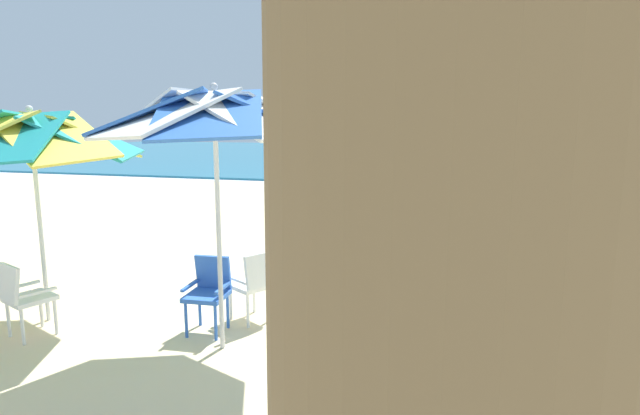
{
  "coord_description": "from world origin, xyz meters",
  "views": [
    {
      "loc": [
        -1.11,
        -7.87,
        2.38
      ],
      "look_at": [
        -3.34,
        -0.01,
        1.0
      ],
      "focal_mm": 28.16,
      "sensor_mm": 36.0,
      "label": 1
    }
  ],
  "objects_px": {
    "plastic_chair_5": "(23,295)",
    "sun_lounger_2": "(393,226)",
    "plastic_chair_4": "(209,289)",
    "beachgoer_seated": "(491,184)",
    "sun_lounger_1": "(550,231)",
    "plastic_chair_0": "(437,312)",
    "beach_umbrella_1": "(215,117)",
    "plastic_chair_1": "(523,289)",
    "cooler_box": "(521,303)",
    "sun_lounger_3": "(365,221)",
    "beach_umbrella_0": "(517,140)",
    "plastic_chair_3": "(254,282)",
    "beach_umbrella_2": "(32,138)",
    "plastic_chair_2": "(566,303)"
  },
  "relations": [
    {
      "from": "sun_lounger_2",
      "to": "sun_lounger_3",
      "type": "distance_m",
      "value": 0.75
    },
    {
      "from": "beach_umbrella_0",
      "to": "cooler_box",
      "type": "height_order",
      "value": "beach_umbrella_0"
    },
    {
      "from": "plastic_chair_3",
      "to": "beach_umbrella_2",
      "type": "height_order",
      "value": "beach_umbrella_2"
    },
    {
      "from": "plastic_chair_0",
      "to": "sun_lounger_1",
      "type": "xyz_separation_m",
      "value": [
        1.9,
        5.53,
        -0.22
      ]
    },
    {
      "from": "plastic_chair_1",
      "to": "plastic_chair_5",
      "type": "height_order",
      "value": "same"
    },
    {
      "from": "beach_umbrella_0",
      "to": "plastic_chair_0",
      "type": "distance_m",
      "value": 1.85
    },
    {
      "from": "plastic_chair_1",
      "to": "beachgoer_seated",
      "type": "bearing_deg",
      "value": 88.84
    },
    {
      "from": "plastic_chair_0",
      "to": "cooler_box",
      "type": "relative_size",
      "value": 1.73
    },
    {
      "from": "beach_umbrella_0",
      "to": "cooler_box",
      "type": "distance_m",
      "value": 2.4
    },
    {
      "from": "plastic_chair_2",
      "to": "beachgoer_seated",
      "type": "relative_size",
      "value": 0.94
    },
    {
      "from": "plastic_chair_1",
      "to": "sun_lounger_3",
      "type": "height_order",
      "value": "plastic_chair_1"
    },
    {
      "from": "beach_umbrella_2",
      "to": "plastic_chair_2",
      "type": "bearing_deg",
      "value": 8.71
    },
    {
      "from": "beach_umbrella_1",
      "to": "sun_lounger_3",
      "type": "distance_m",
      "value": 6.3
    },
    {
      "from": "cooler_box",
      "to": "plastic_chair_2",
      "type": "bearing_deg",
      "value": -63.67
    },
    {
      "from": "plastic_chair_1",
      "to": "beach_umbrella_1",
      "type": "xyz_separation_m",
      "value": [
        -3.13,
        -1.37,
        1.94
      ]
    },
    {
      "from": "beach_umbrella_1",
      "to": "sun_lounger_3",
      "type": "bearing_deg",
      "value": 85.93
    },
    {
      "from": "beach_umbrella_2",
      "to": "sun_lounger_3",
      "type": "bearing_deg",
      "value": 64.03
    },
    {
      "from": "plastic_chair_1",
      "to": "sun_lounger_1",
      "type": "relative_size",
      "value": 0.39
    },
    {
      "from": "plastic_chair_0",
      "to": "sun_lounger_1",
      "type": "bearing_deg",
      "value": 71.0
    },
    {
      "from": "plastic_chair_1",
      "to": "plastic_chair_3",
      "type": "distance_m",
      "value": 3.14
    },
    {
      "from": "plastic_chair_3",
      "to": "sun_lounger_2",
      "type": "xyz_separation_m",
      "value": [
        1.03,
        4.77,
        -0.22
      ]
    },
    {
      "from": "beach_umbrella_1",
      "to": "sun_lounger_3",
      "type": "height_order",
      "value": "beach_umbrella_1"
    },
    {
      "from": "beach_umbrella_2",
      "to": "cooler_box",
      "type": "xyz_separation_m",
      "value": [
        5.56,
        1.63,
        -2.01
      ]
    },
    {
      "from": "plastic_chair_4",
      "to": "beachgoer_seated",
      "type": "xyz_separation_m",
      "value": [
        3.72,
        13.3,
        -0.2
      ]
    },
    {
      "from": "plastic_chair_0",
      "to": "plastic_chair_5",
      "type": "xyz_separation_m",
      "value": [
        -4.44,
        -0.75,
        0.0
      ]
    },
    {
      "from": "beach_umbrella_0",
      "to": "beach_umbrella_1",
      "type": "xyz_separation_m",
      "value": [
        -2.87,
        -0.48,
        0.21
      ]
    },
    {
      "from": "beach_umbrella_0",
      "to": "plastic_chair_2",
      "type": "distance_m",
      "value": 1.92
    },
    {
      "from": "plastic_chair_2",
      "to": "sun_lounger_2",
      "type": "bearing_deg",
      "value": 118.38
    },
    {
      "from": "plastic_chair_4",
      "to": "beachgoer_seated",
      "type": "relative_size",
      "value": 0.94
    },
    {
      "from": "plastic_chair_5",
      "to": "plastic_chair_1",
      "type": "bearing_deg",
      "value": 17.97
    },
    {
      "from": "sun_lounger_3",
      "to": "beach_umbrella_2",
      "type": "bearing_deg",
      "value": -115.97
    },
    {
      "from": "beach_umbrella_1",
      "to": "plastic_chair_0",
      "type": "bearing_deg",
      "value": 9.96
    },
    {
      "from": "plastic_chair_3",
      "to": "beachgoer_seated",
      "type": "distance_m",
      "value": 13.34
    },
    {
      "from": "beach_umbrella_0",
      "to": "beach_umbrella_1",
      "type": "height_order",
      "value": "beach_umbrella_1"
    },
    {
      "from": "plastic_chair_1",
      "to": "beach_umbrella_1",
      "type": "bearing_deg",
      "value": -156.27
    },
    {
      "from": "plastic_chair_5",
      "to": "sun_lounger_2",
      "type": "height_order",
      "value": "plastic_chair_5"
    },
    {
      "from": "plastic_chair_5",
      "to": "sun_lounger_3",
      "type": "relative_size",
      "value": 0.39
    },
    {
      "from": "plastic_chair_4",
      "to": "cooler_box",
      "type": "bearing_deg",
      "value": 21.22
    },
    {
      "from": "plastic_chair_2",
      "to": "beach_umbrella_2",
      "type": "xyz_separation_m",
      "value": [
        -5.91,
        -0.91,
        1.71
      ]
    },
    {
      "from": "beach_umbrella_0",
      "to": "plastic_chair_0",
      "type": "relative_size",
      "value": 3.02
    },
    {
      "from": "sun_lounger_2",
      "to": "cooler_box",
      "type": "bearing_deg",
      "value": -61.23
    },
    {
      "from": "sun_lounger_1",
      "to": "cooler_box",
      "type": "xyz_separation_m",
      "value": [
        -0.95,
        -4.17,
        -0.08
      ]
    },
    {
      "from": "sun_lounger_1",
      "to": "plastic_chair_0",
      "type": "bearing_deg",
      "value": -109.0
    },
    {
      "from": "beach_umbrella_1",
      "to": "plastic_chair_4",
      "type": "relative_size",
      "value": 3.2
    },
    {
      "from": "sun_lounger_1",
      "to": "sun_lounger_3",
      "type": "distance_m",
      "value": 3.69
    },
    {
      "from": "cooler_box",
      "to": "sun_lounger_3",
      "type": "bearing_deg",
      "value": 123.37
    },
    {
      "from": "plastic_chair_4",
      "to": "beach_umbrella_2",
      "type": "xyz_separation_m",
      "value": [
        -2.05,
        -0.27,
        1.71
      ]
    },
    {
      "from": "plastic_chair_3",
      "to": "sun_lounger_3",
      "type": "distance_m",
      "value": 5.14
    },
    {
      "from": "plastic_chair_4",
      "to": "sun_lounger_1",
      "type": "bearing_deg",
      "value": 51.14
    },
    {
      "from": "plastic_chair_0",
      "to": "plastic_chair_5",
      "type": "bearing_deg",
      "value": -170.4
    }
  ]
}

